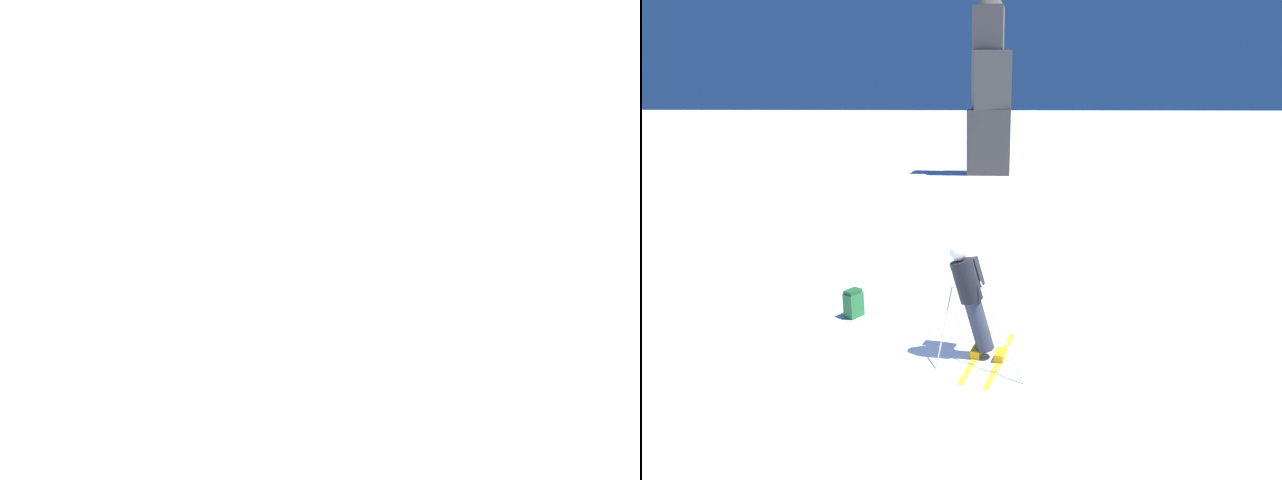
# 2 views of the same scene
# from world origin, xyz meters

# --- Properties ---
(ground_plane) EXTENTS (300.00, 300.00, 0.00)m
(ground_plane) POSITION_xyz_m (0.00, 0.00, 0.00)
(ground_plane) COLOR white
(skier) EXTENTS (1.25, 1.74, 1.77)m
(skier) POSITION_xyz_m (0.15, 0.10, 0.97)
(skier) COLOR yellow
(skier) RESTS_ON ground
(rock_pillar) EXTENTS (2.12, 1.86, 9.00)m
(rock_pillar) POSITION_xyz_m (0.46, 18.78, 3.77)
(rock_pillar) COLOR #4C4742
(rock_pillar) RESTS_ON ground
(spare_backpack) EXTENTS (0.35, 0.37, 0.50)m
(spare_backpack) POSITION_xyz_m (-1.95, 1.35, 0.24)
(spare_backpack) COLOR #236633
(spare_backpack) RESTS_ON ground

